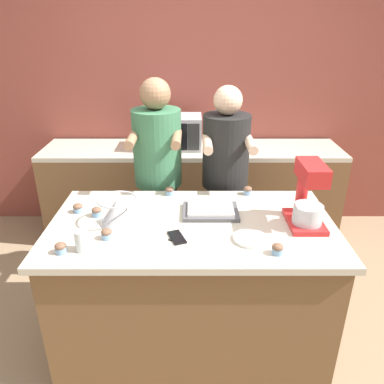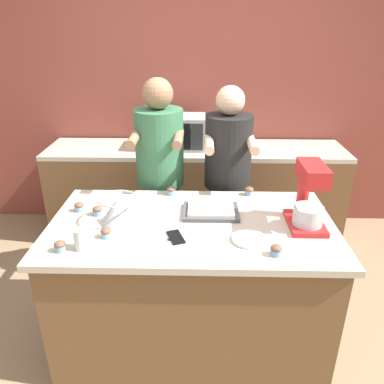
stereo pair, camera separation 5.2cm
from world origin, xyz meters
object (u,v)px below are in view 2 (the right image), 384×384
(cupcake_0, at_px, (79,207))
(cupcake_5, at_px, (106,233))
(stand_mixer, at_px, (308,199))
(mixing_bowl, at_px, (118,209))
(person_right, at_px, (227,187))
(cupcake_6, at_px, (60,246))
(cupcake_2, at_px, (249,191))
(cell_phone, at_px, (176,237))
(cupcake_3, at_px, (276,250))
(person_left, at_px, (161,183))
(small_plate, at_px, (249,239))
(knife, at_px, (183,235))
(cupcake_4, at_px, (171,191))
(microwave_oven, at_px, (177,132))
(drinking_glass, at_px, (80,239))
(cupcake_1, at_px, (97,211))
(baking_tray, at_px, (211,211))

(cupcake_0, height_order, cupcake_5, same)
(stand_mixer, xyz_separation_m, mixing_bowl, (-1.10, 0.02, -0.08))
(person_right, height_order, mixing_bowl, person_right)
(person_right, xyz_separation_m, cupcake_6, (-0.93, -1.00, 0.09))
(cupcake_2, bearing_deg, cell_phone, -128.99)
(cupcake_3, bearing_deg, person_left, 124.46)
(person_right, relative_size, stand_mixer, 4.12)
(small_plate, distance_m, knife, 0.37)
(cupcake_0, relative_size, cupcake_3, 1.00)
(stand_mixer, distance_m, cupcake_3, 0.41)
(cell_phone, bearing_deg, knife, 33.50)
(knife, height_order, cupcake_3, cupcake_3)
(cupcake_0, bearing_deg, cupcake_3, -21.92)
(small_plate, xyz_separation_m, cupcake_4, (-0.47, 0.59, 0.02))
(cell_phone, xyz_separation_m, cupcake_5, (-0.39, -0.00, 0.02))
(cupcake_2, bearing_deg, small_plate, -96.35)
(person_right, xyz_separation_m, cupcake_2, (0.13, -0.28, 0.09))
(cupcake_5, bearing_deg, cupcake_3, -9.39)
(microwave_oven, distance_m, cupcake_3, 1.86)
(person_left, bearing_deg, stand_mixer, -37.22)
(stand_mixer, bearing_deg, drinking_glass, -167.23)
(person_left, distance_m, cupcake_2, 0.70)
(cupcake_0, height_order, cupcake_4, same)
(stand_mixer, xyz_separation_m, cupcake_1, (-1.25, 0.10, -0.14))
(cupcake_4, bearing_deg, cupcake_2, 0.89)
(baking_tray, distance_m, knife, 0.31)
(person_right, distance_m, mixing_bowl, 0.97)
(person_right, bearing_deg, mixing_bowl, -135.26)
(drinking_glass, bearing_deg, person_right, 49.90)
(drinking_glass, height_order, cupcake_0, drinking_glass)
(person_right, relative_size, cupcake_0, 26.75)
(drinking_glass, height_order, cupcake_4, drinking_glass)
(knife, relative_size, cupcake_4, 3.27)
(microwave_oven, xyz_separation_m, cupcake_2, (0.56, -1.02, -0.13))
(cupcake_1, height_order, cupcake_6, same)
(cupcake_1, bearing_deg, microwave_oven, 72.85)
(stand_mixer, distance_m, baking_tray, 0.59)
(person_left, distance_m, baking_tray, 0.68)
(person_left, bearing_deg, cupcake_0, -129.91)
(mixing_bowl, relative_size, cupcake_6, 3.95)
(person_right, relative_size, baking_tray, 4.62)
(cupcake_0, relative_size, cupcake_2, 1.00)
(cupcake_1, relative_size, cupcake_5, 1.00)
(cupcake_4, height_order, cupcake_6, same)
(cell_phone, xyz_separation_m, knife, (0.04, 0.03, -0.00))
(person_left, relative_size, cupcake_5, 27.63)
(cupcake_1, bearing_deg, mixing_bowl, -27.58)
(person_left, bearing_deg, cupcake_4, -70.49)
(person_left, xyz_separation_m, mixing_bowl, (-0.18, -0.68, 0.12))
(microwave_oven, bearing_deg, mixing_bowl, -100.45)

